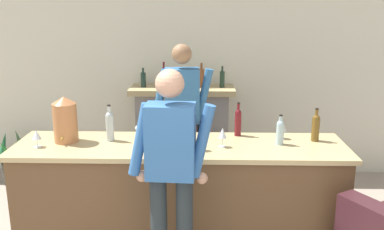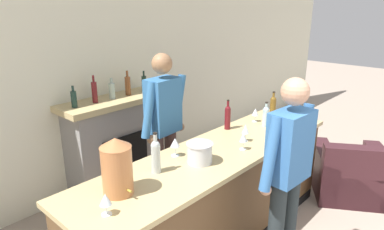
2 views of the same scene
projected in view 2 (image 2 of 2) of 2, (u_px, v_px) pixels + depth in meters
name	position (u px, v px, depth m)	size (l,w,h in m)	color
wall_back_panel	(91.00, 84.00, 4.15)	(12.00, 0.07, 2.75)	silver
bar_counter	(215.00, 197.00, 3.34)	(3.04, 0.77, 0.99)	brown
fireplace_stone	(115.00, 144.00, 4.28)	(1.31, 0.52, 1.53)	gray
armchair_black	(352.00, 176.00, 4.26)	(1.23, 1.21, 0.76)	#391B20
person_customer	(286.00, 176.00, 2.70)	(0.66, 0.32, 1.79)	#232B2E
person_bartender	(164.00, 130.00, 3.62)	(0.66, 0.33, 1.84)	#4F3835
copper_dispenser	(117.00, 166.00, 2.42)	(0.23, 0.26, 0.43)	#B26D40
ice_bucket_steel	(200.00, 153.00, 2.94)	(0.23, 0.23, 0.18)	silver
wine_bottle_merlot_tall	(266.00, 115.00, 3.81)	(0.07, 0.07, 0.28)	#9DBCC1
wine_bottle_burgundy_dark	(156.00, 155.00, 2.75)	(0.08, 0.08, 0.35)	#B0BAB8
wine_bottle_port_short	(273.00, 106.00, 4.12)	(0.07, 0.07, 0.32)	brown
wine_bottle_rose_blush	(228.00, 116.00, 3.72)	(0.06, 0.06, 0.33)	maroon
wine_glass_mid_counter	(243.00, 138.00, 3.19)	(0.07, 0.07, 0.17)	silver
wine_glass_front_left	(246.00, 129.00, 3.39)	(0.07, 0.07, 0.18)	silver
wine_glass_by_dispenser	(255.00, 112.00, 3.96)	(0.08, 0.08, 0.16)	silver
wine_glass_front_right	(175.00, 143.00, 3.06)	(0.08, 0.08, 0.17)	silver
wine_glass_back_row	(106.00, 200.00, 2.20)	(0.08, 0.08, 0.16)	silver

